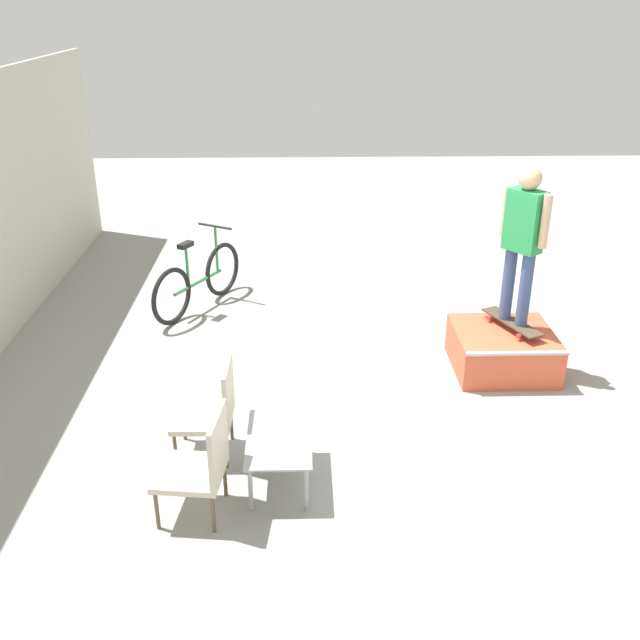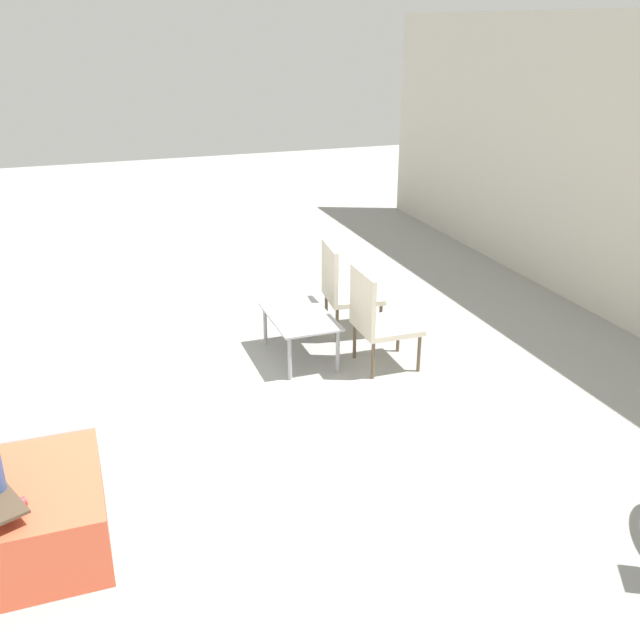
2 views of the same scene
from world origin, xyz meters
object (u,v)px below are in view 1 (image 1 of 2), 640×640
Objects in this scene: coffee_table at (279,443)px; patio_chair_left at (202,463)px; person_skater at (523,234)px; skate_ramp_box at (503,350)px; bicycle at (198,281)px; patio_chair_right at (213,407)px; skateboard_on_ramp at (512,322)px.

coffee_table is 0.73m from patio_chair_left.
coffee_table is at bearing 91.47° from person_skater.
person_skater is 3.39m from coffee_table.
person_skater reaches higher than coffee_table.
skate_ramp_box is at bearing 90.44° from person_skater.
patio_chair_right is at bearing -140.64° from bicycle.
skate_ramp_box reaches higher than coffee_table.
bicycle is at bearing 41.91° from skateboard_on_ramp.
skate_ramp_box is 0.33m from skateboard_on_ramp.
coffee_table is at bearing -133.00° from bicycle.
skate_ramp_box is at bearing 104.45° from skateboard_on_ramp.
person_skater is 4.05m from patio_chair_left.
skate_ramp_box is 1.20× the size of coffee_table.
coffee_table is (-1.99, 2.49, -1.16)m from person_skater.
patio_chair_right is 3.33m from bicycle.
person_skater is at bearing -52.36° from skate_ramp_box.
skateboard_on_ramp is at bearing -85.26° from bicycle.
skateboard_on_ramp is 3.19m from coffee_table.
patio_chair_left is at bearing 104.79° from skateboard_on_ramp.
person_skater is 1.90× the size of coffee_table.
skate_ramp_box is 1.26× the size of skateboard_on_ramp.
coffee_table is at bearing 128.71° from skate_ramp_box.
bicycle reaches higher than coffee_table.
patio_chair_left is (-2.40, 3.08, -0.05)m from skateboard_on_ramp.
bicycle is (1.69, 3.64, -0.14)m from skateboard_on_ramp.
bicycle is (3.28, 0.56, -0.09)m from patio_chair_right.
patio_chair_left is at bearing 127.99° from skate_ramp_box.
person_skater is at bearing -51.33° from coffee_table.
skate_ramp_box is 3.36m from patio_chair_right.
skate_ramp_box is at bearing 117.95° from patio_chair_right.
skateboard_on_ramp is 3.91m from patio_chair_left.
skateboard_on_ramp is 3.47m from patio_chair_right.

